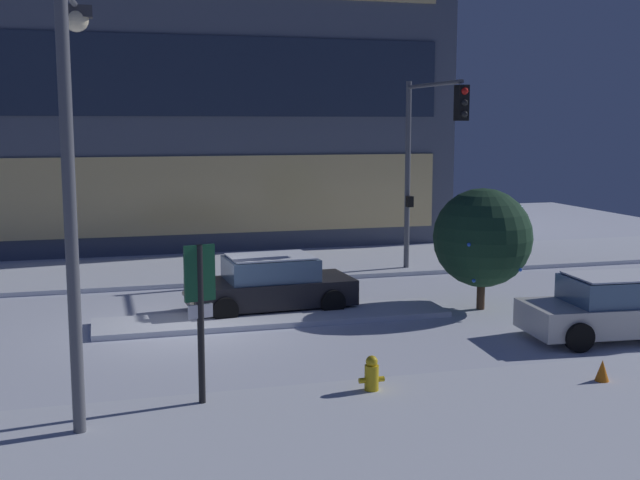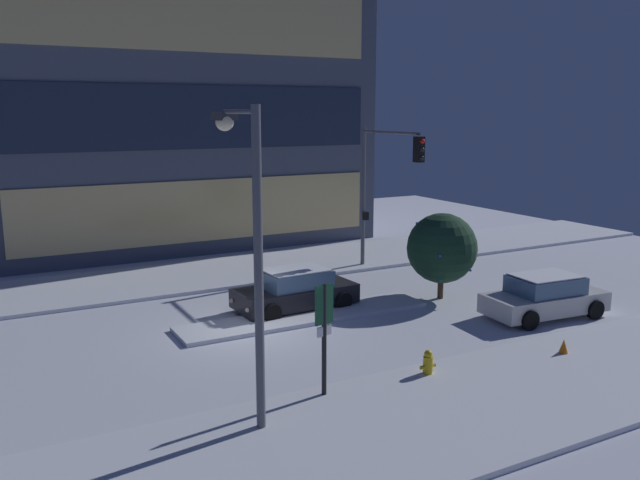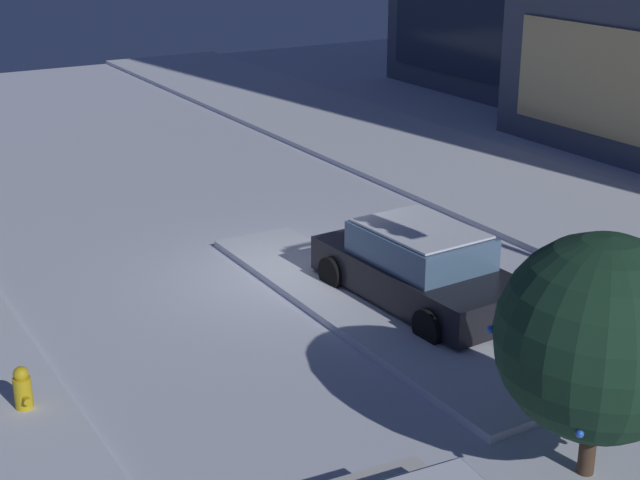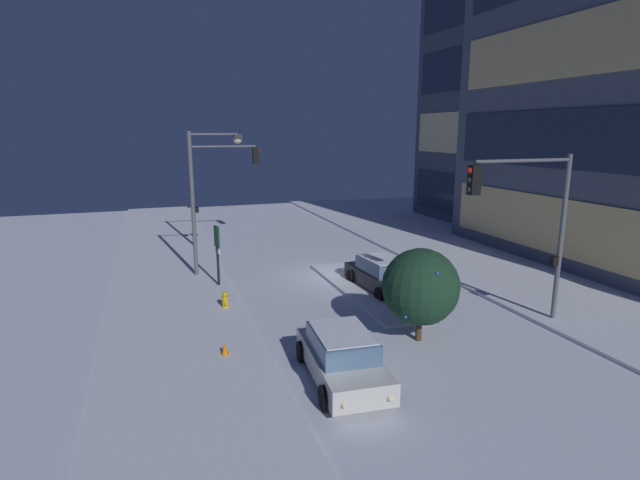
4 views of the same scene
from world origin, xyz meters
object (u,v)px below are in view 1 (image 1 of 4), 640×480
Objects in this scene: car_far at (270,285)px; parking_info_sign at (200,305)px; decorated_tree_median at (482,238)px; car_near at (617,308)px; street_lamp_arched at (72,142)px; construction_cone at (602,374)px; traffic_light_corner_far_right at (427,144)px; fire_hydrant at (372,377)px.

car_far is 1.54× the size of parking_info_sign.
car_near is at bearing -64.50° from decorated_tree_median.
parking_info_sign is (1.99, 0.11, -2.81)m from street_lamp_arched.
car_far is at bearing -35.09° from parking_info_sign.
construction_cone is at bearing -90.06° from street_lamp_arched.
car_near is 1.00× the size of car_far.
decorated_tree_median is at bearing 163.47° from car_far.
traffic_light_corner_far_right reaches higher than decorated_tree_median.
traffic_light_corner_far_right is at bearing 85.05° from construction_cone.
decorated_tree_median is at bearing 83.16° from construction_cone.
street_lamp_arched is (-4.73, -7.21, 3.98)m from car_far.
construction_cone is at bearing -124.51° from car_near.
traffic_light_corner_far_right reaches higher than parking_info_sign.
car_far is 7.28m from fire_hydrant.
decorated_tree_median reaches higher than parking_info_sign.
car_near is 0.63× the size of street_lamp_arched.
car_far is 1.38× the size of decorated_tree_median.
street_lamp_arched reaches higher than traffic_light_corner_far_right.
parking_info_sign is (-8.38, -9.92, -2.46)m from traffic_light_corner_far_right.
car_near is 1.55× the size of parking_info_sign.
traffic_light_corner_far_right is at bearing 62.21° from fire_hydrant.
car_near is 4.12m from decorated_tree_median.
traffic_light_corner_far_right is at bearing -54.20° from parking_info_sign.
parking_info_sign is 5.33× the size of construction_cone.
street_lamp_arched is 9.05× the size of fire_hydrant.
car_near is 1.38× the size of decorated_tree_median.
car_near is 5.74× the size of fire_hydrant.
car_far is 7.28m from traffic_light_corner_far_right.
parking_info_sign reaches higher than fire_hydrant.
decorated_tree_median is 5.96× the size of construction_cone.
decorated_tree_median reaches higher than car_far.
fire_hydrant is at bearing 89.76° from car_far.
traffic_light_corner_far_right is 8.03× the size of fire_hydrant.
fire_hydrant is (0.33, -7.26, -0.33)m from car_far.
street_lamp_arched is at bearing 175.63° from construction_cone.
parking_info_sign is at bearing -82.53° from street_lamp_arched.
car_near is 12.78m from street_lamp_arched.
parking_info_sign is (-2.74, -7.10, 1.17)m from car_far.
construction_cone is at bearing -96.84° from decorated_tree_median.
car_far is 9.49m from street_lamp_arched.
car_far is at bearing 150.51° from car_near.
parking_info_sign reaches higher than construction_cone.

